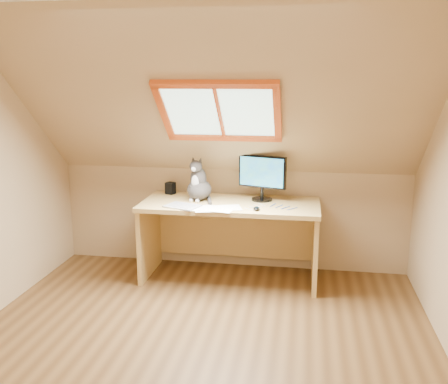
# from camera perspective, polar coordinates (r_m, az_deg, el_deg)

# --- Properties ---
(ground) EXTENTS (3.50, 3.50, 0.00)m
(ground) POSITION_cam_1_polar(r_m,az_deg,el_deg) (3.70, -3.37, -17.95)
(ground) COLOR brown
(ground) RESTS_ON ground
(room_shell) EXTENTS (3.52, 3.52, 2.41)m
(room_shell) POSITION_cam_1_polar(r_m,az_deg,el_deg) (3.12, -4.09, 4.27)
(room_shell) COLOR tan
(room_shell) RESTS_ON ground
(desk) EXTENTS (1.66, 0.73, 0.76)m
(desk) POSITION_cam_1_polar(r_m,az_deg,el_deg) (4.80, 0.83, -3.64)
(desk) COLOR tan
(desk) RESTS_ON ground
(monitor) EXTENTS (0.46, 0.20, 0.43)m
(monitor) POSITION_cam_1_polar(r_m,az_deg,el_deg) (4.70, 4.38, 1.97)
(monitor) COLOR black
(monitor) RESTS_ON desk
(cat) EXTENTS (0.29, 0.33, 0.43)m
(cat) POSITION_cam_1_polar(r_m,az_deg,el_deg) (4.73, -2.91, 0.87)
(cat) COLOR #433D3B
(cat) RESTS_ON desk
(desk_speaker) EXTENTS (0.10, 0.10, 0.12)m
(desk_speaker) POSITION_cam_1_polar(r_m,az_deg,el_deg) (5.02, -6.14, 0.44)
(desk_speaker) COLOR black
(desk_speaker) RESTS_ON desk
(graphics_tablet) EXTENTS (0.35, 0.30, 0.01)m
(graphics_tablet) POSITION_cam_1_polar(r_m,az_deg,el_deg) (4.52, -4.77, -1.62)
(graphics_tablet) COLOR #B2B2B7
(graphics_tablet) RESTS_ON desk
(mouse) EXTENTS (0.06, 0.10, 0.03)m
(mouse) POSITION_cam_1_polar(r_m,az_deg,el_deg) (4.40, 3.72, -1.89)
(mouse) COLOR black
(mouse) RESTS_ON desk
(papers) EXTENTS (0.35, 0.30, 0.01)m
(papers) POSITION_cam_1_polar(r_m,az_deg,el_deg) (4.44, -1.29, -1.91)
(papers) COLOR white
(papers) RESTS_ON desk
(cables) EXTENTS (0.51, 0.26, 0.01)m
(cables) POSITION_cam_1_polar(r_m,az_deg,el_deg) (4.51, 5.48, -1.71)
(cables) COLOR silver
(cables) RESTS_ON desk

